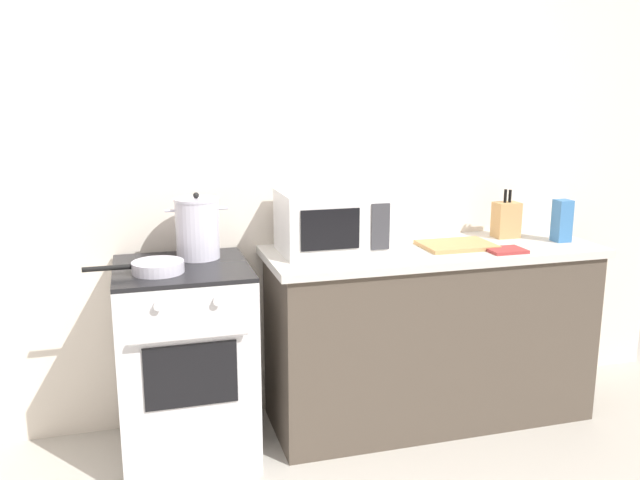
{
  "coord_description": "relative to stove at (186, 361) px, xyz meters",
  "views": [
    {
      "loc": [
        -0.54,
        -2.36,
        1.68
      ],
      "look_at": [
        0.3,
        0.6,
        1.0
      ],
      "focal_mm": 37.29,
      "sensor_mm": 36.0,
      "label": 1
    }
  ],
  "objects": [
    {
      "name": "knife_block",
      "position": [
        1.73,
        0.14,
        0.56
      ],
      "size": [
        0.13,
        0.1,
        0.26
      ],
      "color": "tan",
      "rests_on": "countertop_right"
    },
    {
      "name": "lower_cabinet_right",
      "position": [
        1.25,
        0.02,
        -0.02
      ],
      "size": [
        1.64,
        0.56,
        0.88
      ],
      "primitive_type": "cube",
      "color": "#4C4238",
      "rests_on": "ground_plane"
    },
    {
      "name": "stove",
      "position": [
        0.0,
        0.0,
        0.0
      ],
      "size": [
        0.6,
        0.64,
        0.92
      ],
      "color": "silver",
      "rests_on": "ground_plane"
    },
    {
      "name": "pasta_box",
      "position": [
        1.96,
        -0.03,
        0.57
      ],
      "size": [
        0.08,
        0.08,
        0.22
      ],
      "primitive_type": "cube",
      "color": "teal",
      "rests_on": "countertop_right"
    },
    {
      "name": "cutting_board",
      "position": [
        1.37,
        0.0,
        0.47
      ],
      "size": [
        0.36,
        0.26,
        0.02
      ],
      "primitive_type": "cube",
      "color": "tan",
      "rests_on": "countertop_right"
    },
    {
      "name": "oven_mitt",
      "position": [
        1.55,
        -0.16,
        0.47
      ],
      "size": [
        0.18,
        0.14,
        0.02
      ],
      "primitive_type": "cube",
      "color": "#993333",
      "rests_on": "countertop_right"
    },
    {
      "name": "countertop_right",
      "position": [
        1.25,
        0.02,
        0.44
      ],
      "size": [
        1.7,
        0.6,
        0.04
      ],
      "primitive_type": "cube",
      "color": "beige",
      "rests_on": "lower_cabinet_right"
    },
    {
      "name": "microwave",
      "position": [
        0.73,
        0.08,
        0.61
      ],
      "size": [
        0.5,
        0.37,
        0.3
      ],
      "color": "white",
      "rests_on": "countertop_right"
    },
    {
      "name": "frying_pan",
      "position": [
        -0.11,
        -0.09,
        0.48
      ],
      "size": [
        0.42,
        0.22,
        0.05
      ],
      "color": "silver",
      "rests_on": "stove"
    },
    {
      "name": "back_wall",
      "position": [
        0.65,
        0.37,
        0.79
      ],
      "size": [
        4.4,
        0.1,
        2.5
      ],
      "primitive_type": "cube",
      "color": "silver",
      "rests_on": "ground_plane"
    },
    {
      "name": "stock_pot",
      "position": [
        0.09,
        0.13,
        0.6
      ],
      "size": [
        0.29,
        0.21,
        0.31
      ],
      "color": "silver",
      "rests_on": "stove"
    }
  ]
}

